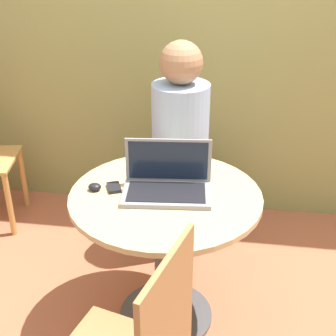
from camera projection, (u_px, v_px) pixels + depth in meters
ground_plane at (166, 315)px, 2.34m from camera, size 12.00×12.00×0.00m
back_wall at (194, 11)px, 2.73m from camera, size 7.00×0.05×2.60m
round_table at (166, 231)px, 2.11m from camera, size 0.84×0.84×0.70m
laptop at (167, 183)px, 2.01m from camera, size 0.40×0.26×0.22m
cell_phone at (114, 187)px, 2.05m from camera, size 0.08×0.10×0.02m
computer_mouse at (95, 187)px, 2.04m from camera, size 0.06×0.05×0.03m
person_seated at (181, 162)px, 2.69m from camera, size 0.32×0.49×1.23m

